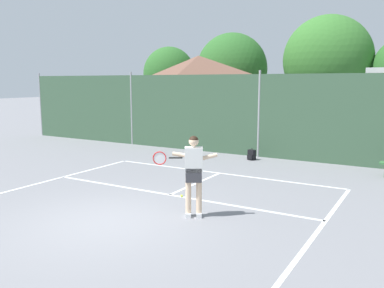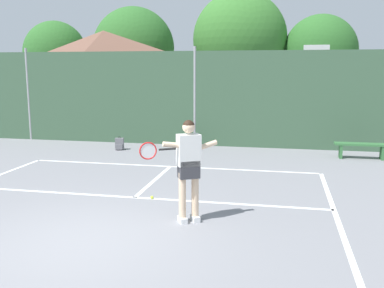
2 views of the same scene
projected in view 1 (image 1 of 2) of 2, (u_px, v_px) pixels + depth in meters
The scene contains 10 objects.
ground_plane at pixel (107, 222), 8.80m from camera, with size 120.00×120.00×0.00m, color gray.
court_markings at pixel (126, 214), 9.35m from camera, with size 8.30×11.10×0.01m.
chainlink_fence at pixel (259, 116), 16.22m from camera, with size 26.09×0.09×3.48m.
basketball_hoop at pixel (377, 101), 15.19m from camera, with size 0.90×0.67×3.55m.
clubhouse_building at pixel (198, 95), 22.03m from camera, with size 6.71×4.40×4.41m.
treeline_backdrop at pixel (304, 67), 23.66m from camera, with size 24.48×4.50×6.75m.
tennis_player at pixel (193, 169), 8.99m from camera, with size 1.22×0.85×1.85m.
tennis_ball at pixel (182, 196), 10.70m from camera, with size 0.07×0.07×0.07m, color #CCE033.
backpack_grey at pixel (192, 152), 16.41m from camera, with size 0.31×0.29×0.46m.
backpack_black at pixel (252, 155), 15.74m from camera, with size 0.32×0.30×0.46m.
Camera 1 is at (5.86, -6.34, 3.04)m, focal length 37.75 mm.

